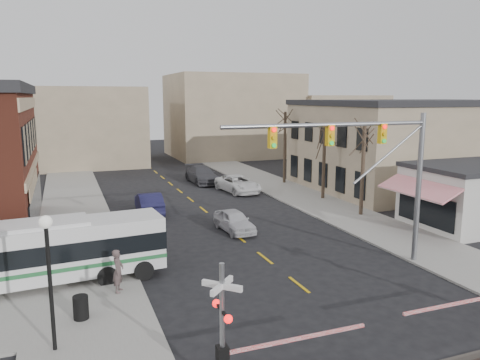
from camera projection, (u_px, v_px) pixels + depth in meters
name	position (u px, v px, depth m)	size (l,w,h in m)	color
ground	(320.00, 302.00, 20.35)	(160.00, 160.00, 0.00)	black
sidewalk_west	(76.00, 214.00, 35.42)	(5.00, 60.00, 0.12)	gray
sidewalk_east	(299.00, 195.00, 42.07)	(5.00, 60.00, 0.12)	gray
tan_building	(413.00, 144.00, 45.70)	(20.30, 15.30, 8.50)	gray
awning_shop	(473.00, 195.00, 32.00)	(9.74, 6.20, 4.30)	beige
tree_east_a	(363.00, 170.00, 34.45)	(0.28, 0.28, 6.75)	#382B21
tree_east_b	(324.00, 162.00, 40.12)	(0.28, 0.28, 6.30)	#382B21
tree_east_c	(285.00, 147.00, 47.47)	(0.28, 0.28, 7.20)	#382B21
transit_bus	(38.00, 253.00, 21.63)	(11.73, 3.45, 2.98)	silver
traffic_signal_mast	(373.00, 158.00, 23.25)	(11.12, 0.30, 8.00)	gray
rr_crossing_west	(236.00, 325.00, 14.20)	(5.60, 1.36, 4.00)	gray
street_lamp	(48.00, 257.00, 15.70)	(0.44, 0.44, 4.81)	black
trash_bin	(81.00, 307.00, 18.48)	(0.60, 0.60, 0.94)	black
car_a	(234.00, 221.00, 30.92)	(1.68, 4.17, 1.42)	silver
car_b	(149.00, 203.00, 35.63)	(1.73, 4.96, 1.63)	#18173B
car_c	(238.00, 184.00, 43.64)	(2.57, 5.58, 1.55)	silver
car_d	(202.00, 175.00, 48.32)	(2.40, 5.90, 1.71)	#434348
pedestrian_near	(118.00, 271.00, 20.97)	(0.72, 0.47, 1.97)	#534443
pedestrian_far	(68.00, 256.00, 23.40)	(0.80, 0.62, 1.64)	#343D5C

